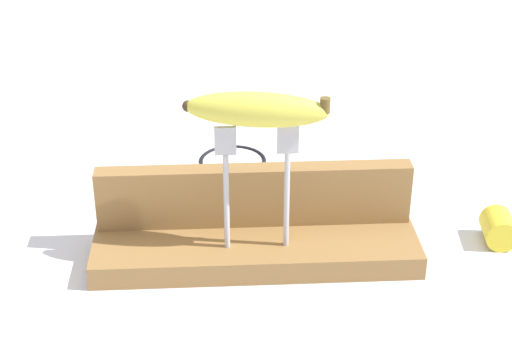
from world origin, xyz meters
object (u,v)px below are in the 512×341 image
at_px(fork_stand_center, 257,176).
at_px(banana_raised_center, 257,109).
at_px(wire_coil, 233,159).
at_px(fork_fallen_near, 319,201).
at_px(banana_chunk_near, 499,228).

relative_size(fork_stand_center, banana_raised_center, 0.96).
xyz_separation_m(banana_raised_center, wire_coil, (-0.02, 0.30, -0.22)).
bearing_deg(wire_coil, banana_raised_center, -85.84).
distance_m(fork_stand_center, fork_fallen_near, 0.22).
height_order(banana_raised_center, wire_coil, banana_raised_center).
bearing_deg(wire_coil, banana_chunk_near, -36.66).
bearing_deg(banana_chunk_near, banana_raised_center, -173.13).
bearing_deg(fork_fallen_near, banana_chunk_near, -27.15).
distance_m(fork_fallen_near, banana_chunk_near, 0.26).
height_order(banana_raised_center, fork_fallen_near, banana_raised_center).
height_order(banana_chunk_near, wire_coil, banana_chunk_near).
xyz_separation_m(fork_stand_center, banana_raised_center, (-0.00, 0.00, 0.09)).
xyz_separation_m(banana_raised_center, fork_fallen_near, (0.10, 0.16, -0.22)).
height_order(fork_fallen_near, wire_coil, same).
bearing_deg(banana_chunk_near, fork_stand_center, -173.13).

